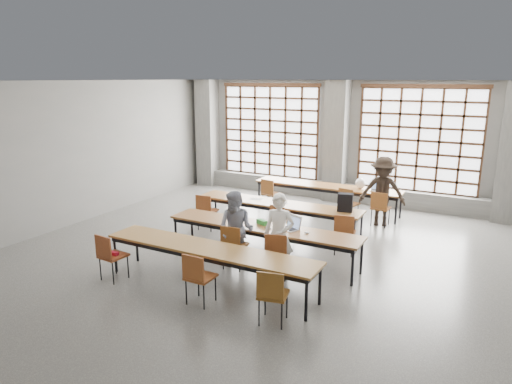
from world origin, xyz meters
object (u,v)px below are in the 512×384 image
at_px(desk_row_d, 209,251).
at_px(backpack, 345,202).
at_px(chair_mid_centre, 281,220).
at_px(laptop_back, 378,188).
at_px(chair_back_mid, 348,201).
at_px(chair_near_right, 272,291).
at_px(plastic_bag, 360,183).
at_px(chair_front_left, 233,242).
at_px(chair_back_right, 380,205).
at_px(chair_mid_right, 344,230).
at_px(laptop_front, 291,226).
at_px(desk_row_c, 262,229).
at_px(phone, 268,228).
at_px(chair_mid_left, 206,208).
at_px(mouse, 307,233).
at_px(chair_front_right, 277,251).
at_px(green_box, 262,222).
at_px(desk_row_a, 327,188).
at_px(chair_near_left, 109,253).
at_px(chair_near_mid, 198,274).
at_px(red_pouch, 113,253).
at_px(student_female, 236,230).
at_px(desk_row_b, 278,205).
at_px(chair_back_left, 270,191).
at_px(student_male, 279,236).
at_px(student_back, 382,191).

xyz_separation_m(desk_row_d, backpack, (1.39, 3.22, 0.27)).
relative_size(chair_mid_centre, laptop_back, 2.28).
bearing_deg(backpack, chair_back_mid, 93.99).
relative_size(chair_near_right, plastic_bag, 3.08).
xyz_separation_m(desk_row_d, chair_front_left, (-0.03, 0.85, -0.13)).
height_order(chair_near_right, plastic_bag, plastic_bag).
distance_m(chair_back_right, chair_mid_right, 2.23).
height_order(desk_row_d, laptop_front, laptop_front).
height_order(desk_row_c, chair_back_mid, chair_back_mid).
distance_m(laptop_back, plastic_bag, 0.46).
bearing_deg(desk_row_d, phone, 72.20).
bearing_deg(phone, chair_back_right, 68.02).
distance_m(chair_mid_right, plastic_bag, 2.96).
distance_m(chair_mid_left, chair_mid_right, 3.41).
height_order(mouse, plastic_bag, plastic_bag).
height_order(chair_back_right, plastic_bag, plastic_bag).
distance_m(chair_near_right, plastic_bag, 6.09).
height_order(chair_front_right, backpack, backpack).
bearing_deg(chair_back_mid, desk_row_d, -101.82).
bearing_deg(chair_mid_centre, phone, -76.93).
bearing_deg(chair_front_right, green_box, 133.46).
relative_size(desk_row_a, chair_near_left, 4.55).
bearing_deg(phone, chair_front_left, -131.78).
height_order(chair_mid_right, chair_near_mid, same).
height_order(laptop_front, green_box, laptop_front).
bearing_deg(chair_mid_right, red_pouch, -136.90).
height_order(chair_mid_left, student_female, student_female).
height_order(desk_row_a, chair_back_mid, chair_back_mid).
height_order(desk_row_b, laptop_front, laptop_front).
bearing_deg(mouse, chair_mid_left, 160.24).
relative_size(chair_back_mid, backpack, 2.20).
relative_size(chair_back_left, backpack, 2.20).
xyz_separation_m(chair_back_mid, student_female, (-1.03, -3.78, 0.21)).
height_order(chair_mid_left, red_pouch, chair_mid_left).
distance_m(chair_mid_left, chair_near_left, 3.18).
bearing_deg(chair_back_mid, student_female, -105.27).
xyz_separation_m(chair_back_left, red_pouch, (-0.50, -5.32, -0.04)).
xyz_separation_m(chair_mid_centre, laptop_back, (1.38, 2.96, 0.25)).
bearing_deg(chair_near_right, student_male, 112.02).
relative_size(desk_row_b, desk_row_c, 1.00).
bearing_deg(chair_near_left, chair_mid_left, 91.61).
bearing_deg(phone, student_female, -140.19).
xyz_separation_m(desk_row_d, laptop_back, (1.56, 5.50, 0.13)).
height_order(chair_near_left, student_female, student_female).
height_order(chair_back_mid, mouse, chair_back_mid).
distance_m(chair_front_right, backpack, 2.45).
height_order(chair_near_left, backpack, backpack).
distance_m(phone, plastic_bag, 4.12).
height_order(chair_front_left, phone, chair_front_left).
height_order(chair_front_left, student_back, student_back).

